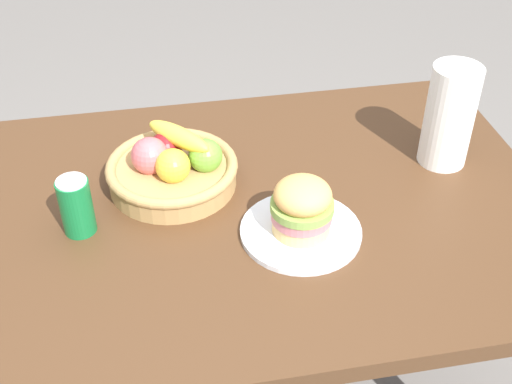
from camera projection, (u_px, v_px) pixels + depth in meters
name	position (u px, v px, depth m)	size (l,w,h in m)	color
dining_table	(230.00, 243.00, 1.50)	(1.40, 0.90, 0.75)	#4C301C
plate	(301.00, 231.00, 1.37)	(0.25, 0.25, 0.01)	white
sandwich	(302.00, 206.00, 1.32)	(0.13, 0.13, 0.12)	#E5BC75
soda_can	(76.00, 206.00, 1.34)	(0.07, 0.07, 0.13)	#147238
fruit_basket	(172.00, 167.00, 1.47)	(0.29, 0.29, 0.14)	tan
paper_towel_roll	(449.00, 116.00, 1.50)	(0.11, 0.11, 0.24)	white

